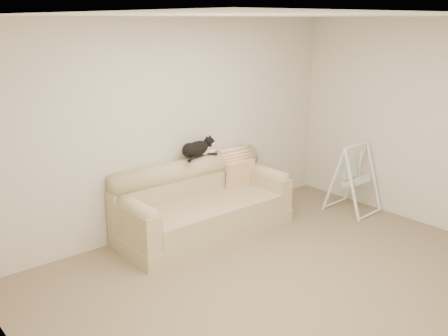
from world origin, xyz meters
The scene contains 8 objects.
ground_plane centered at (0.00, 0.00, 0.00)m, with size 5.00×5.00×0.00m, color brown.
room_shell centered at (0.00, 0.00, 1.53)m, with size 5.04×4.04×2.60m.
sofa centered at (0.09, 1.62, 0.35)m, with size 2.20×0.93×0.90m.
remote_a centered at (0.23, 1.86, 0.91)m, with size 0.19×0.09×0.03m.
remote_b centered at (0.43, 1.85, 0.91)m, with size 0.17×0.13×0.02m.
tuxedo_cat centered at (0.22, 1.85, 1.01)m, with size 0.60×0.38×0.24m.
throw_blanket centered at (0.81, 1.84, 0.72)m, with size 0.45×0.38×0.58m.
baby_swing centered at (2.15, 0.86, 0.48)m, with size 0.62×0.65×0.96m.
Camera 1 is at (-3.40, -3.05, 2.57)m, focal length 40.00 mm.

